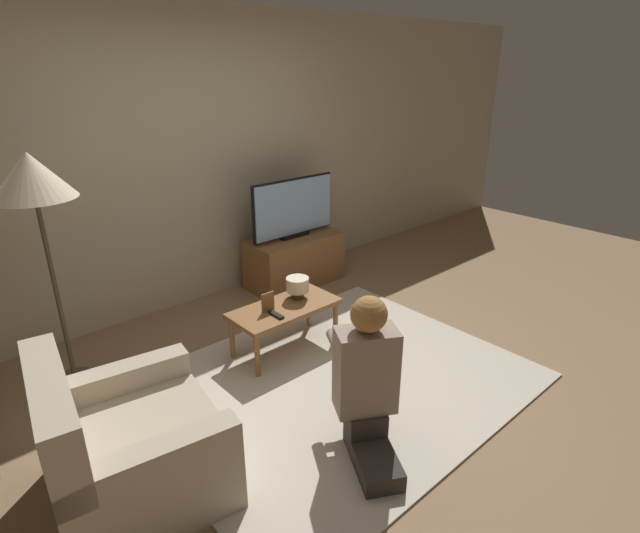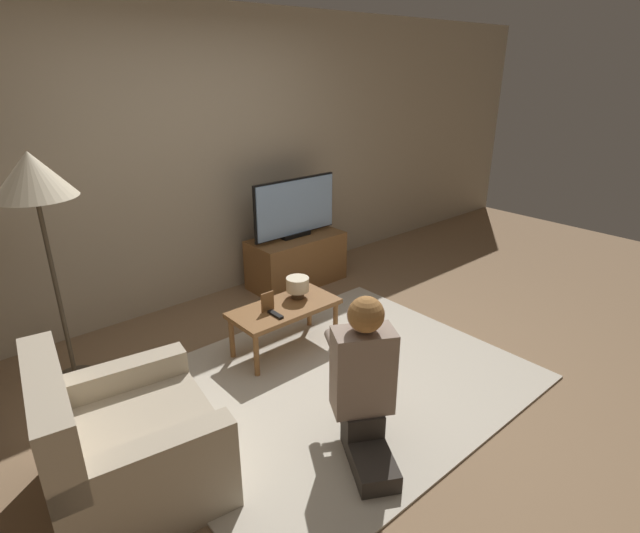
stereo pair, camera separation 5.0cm
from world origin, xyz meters
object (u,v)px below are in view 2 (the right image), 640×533
tv (295,208)px  person_kneeling (364,377)px  armchair (126,448)px  table_lamp (298,286)px  coffee_table (285,311)px  floor_lamp (34,184)px

tv → person_kneeling: (-1.20, -2.12, -0.31)m
armchair → person_kneeling: size_ratio=1.02×
table_lamp → person_kneeling: bearing=-112.3°
coffee_table → floor_lamp: size_ratio=0.52×
tv → coffee_table: bearing=-132.4°
person_kneeling → table_lamp: (0.50, 1.21, -0.00)m
armchair → table_lamp: size_ratio=5.47×
person_kneeling → floor_lamp: bearing=-30.2°
coffee_table → armchair: armchair is taller
armchair → floor_lamp: bearing=5.0°
person_kneeling → table_lamp: person_kneeling is taller
coffee_table → table_lamp: size_ratio=4.70×
tv → person_kneeling: size_ratio=1.00×
tv → floor_lamp: bearing=-172.5°
floor_lamp → armchair: bearing=-93.8°
tv → person_kneeling: bearing=-119.6°
coffee_table → person_kneeling: person_kneeling is taller
coffee_table → armchair: bearing=-158.5°
floor_lamp → table_lamp: floor_lamp is taller
tv → floor_lamp: (-2.26, -0.30, 0.62)m
person_kneeling → armchair: bearing=2.7°
tv → armchair: 2.85m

